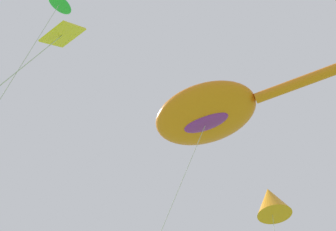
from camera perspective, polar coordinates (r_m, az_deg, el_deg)
big_show_kite at (r=18.77m, az=6.59°, el=0.55°), size 5.55×13.90×17.26m
small_kite_box_yellow at (r=13.02m, az=14.47°, el=-11.80°), size 1.23×1.89×10.36m
small_kite_triangle_green at (r=8.55m, az=-16.90°, el=9.22°), size 1.87×4.35×9.72m
small_kite_bird_shape at (r=13.30m, az=-15.55°, el=14.52°), size 0.94×2.34×13.94m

